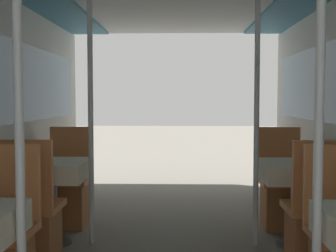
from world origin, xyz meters
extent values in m
cube|color=#D17A42|center=(-1.06, 1.69, 0.73)|extent=(0.43, 0.04, 0.50)
cylinder|color=silver|center=(-0.71, 0.95, 1.07)|extent=(0.05, 0.05, 2.14)
cylinder|color=#4C4C51|center=(-1.06, 2.73, 0.01)|extent=(0.33, 0.33, 0.01)
cylinder|color=#B7B7BC|center=(-1.06, 2.73, 0.36)|extent=(0.09, 0.09, 0.69)
cube|color=#B2B2B7|center=(-1.06, 2.73, 0.71)|extent=(0.57, 0.57, 0.02)
cube|color=beige|center=(-1.06, 2.73, 0.65)|extent=(0.61, 0.61, 0.16)
cube|color=#9C5B31|center=(-1.06, 2.18, 0.21)|extent=(0.37, 0.37, 0.43)
cube|color=#D17A42|center=(-1.06, 2.18, 0.45)|extent=(0.43, 0.43, 0.05)
cube|color=#D17A42|center=(-1.06, 1.99, 0.73)|extent=(0.43, 0.04, 0.50)
cube|color=#9C5B31|center=(-1.06, 3.29, 0.21)|extent=(0.37, 0.37, 0.43)
cube|color=#D17A42|center=(-1.06, 3.29, 0.45)|extent=(0.43, 0.43, 0.05)
cube|color=#D17A42|center=(-1.06, 3.48, 0.73)|extent=(0.43, 0.04, 0.50)
cylinder|color=silver|center=(-0.71, 2.73, 1.07)|extent=(0.05, 0.05, 2.14)
cylinder|color=silver|center=(0.71, 0.95, 1.07)|extent=(0.05, 0.05, 2.14)
cylinder|color=#4C4C51|center=(1.06, 2.73, 0.01)|extent=(0.33, 0.33, 0.01)
cylinder|color=#B7B7BC|center=(1.06, 2.73, 0.36)|extent=(0.09, 0.09, 0.69)
cube|color=#B2B2B7|center=(1.06, 2.73, 0.71)|extent=(0.57, 0.57, 0.02)
cube|color=beige|center=(1.06, 2.73, 0.65)|extent=(0.61, 0.61, 0.16)
cube|color=#9C5B31|center=(1.06, 2.18, 0.21)|extent=(0.37, 0.37, 0.43)
cube|color=#D17A42|center=(1.06, 2.18, 0.45)|extent=(0.43, 0.43, 0.05)
cube|color=#D17A42|center=(1.06, 1.99, 0.73)|extent=(0.43, 0.04, 0.50)
cube|color=#9C5B31|center=(1.06, 3.29, 0.21)|extent=(0.37, 0.37, 0.43)
cube|color=#D17A42|center=(1.06, 3.29, 0.45)|extent=(0.43, 0.43, 0.05)
cube|color=#D17A42|center=(1.06, 3.48, 0.73)|extent=(0.43, 0.04, 0.50)
cylinder|color=silver|center=(0.71, 2.73, 1.07)|extent=(0.05, 0.05, 2.14)
camera|label=1|loc=(0.06, -1.26, 1.27)|focal=50.00mm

